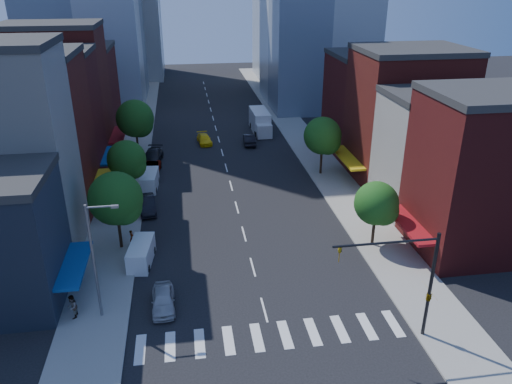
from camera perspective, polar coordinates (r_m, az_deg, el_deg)
ground at (r=38.67m, az=0.94°, el=-13.31°), size 220.00×220.00×0.00m
sidewalk_left at (r=74.45m, az=-13.82°, el=5.00°), size 5.00×120.00×0.15m
sidewalk_right at (r=76.18m, az=5.30°, el=6.03°), size 5.00×120.00×0.15m
crosswalk at (r=36.36m, az=1.75°, el=-16.13°), size 19.00×3.00×0.01m
bldg_left_2 at (r=55.41m, az=-24.89°, el=5.57°), size 12.00×9.00×16.00m
bldg_left_3 at (r=63.42m, az=-22.92°, el=7.55°), size 12.00×8.00×15.00m
bldg_left_4 at (r=71.21m, az=-21.56°, el=10.24°), size 12.00×9.00×17.00m
bldg_left_5 at (r=80.71m, az=-20.02°, el=10.46°), size 12.00×10.00×13.00m
bldg_right_0 at (r=48.09m, az=25.13°, el=1.65°), size 12.00×9.00×14.00m
bldg_right_1 at (r=55.18m, az=20.35°, el=4.04°), size 12.00×8.00×12.00m
bldg_right_2 at (r=62.38m, az=16.75°, el=8.18°), size 12.00×10.00×15.00m
bldg_right_3 at (r=71.49m, az=13.37°, el=9.65°), size 12.00×10.00×13.00m
traffic_signal at (r=35.60m, az=18.51°, el=-10.20°), size 7.24×2.24×8.00m
streetlight at (r=36.79m, az=-17.86°, el=-6.86°), size 2.25×0.25×9.00m
tree_left_near at (r=45.64m, az=-15.55°, el=-0.94°), size 4.80×4.80×7.30m
tree_left_mid at (r=55.89m, az=-14.40°, el=3.45°), size 4.20×4.20×6.65m
tree_left_far at (r=68.98m, az=-13.52°, el=8.00°), size 5.00×5.00×7.75m
tree_right_near at (r=46.01m, az=13.78°, el=-1.47°), size 4.00×4.00×6.20m
tree_right_far at (r=61.58m, az=7.76°, el=6.22°), size 4.60×4.60×7.20m
parked_car_front at (r=39.08m, az=-10.56°, el=-12.00°), size 1.83×4.29×1.45m
parked_car_second at (r=54.04m, az=-12.35°, el=-1.38°), size 2.22×4.91×1.56m
parked_car_third at (r=64.25m, az=-11.87°, el=2.68°), size 2.48×4.77×1.28m
parked_car_rear at (r=67.80m, az=-11.75°, el=3.99°), size 3.04×5.91×1.64m
cargo_van_near at (r=44.68m, az=-13.02°, el=-6.92°), size 2.32×4.63×1.89m
cargo_van_far at (r=59.55m, az=-12.09°, el=1.26°), size 2.14×4.66×1.94m
taxi at (r=74.36m, az=-5.92°, el=6.02°), size 2.32×4.66×1.30m
traffic_car_oncoming at (r=73.59m, az=-0.78°, el=6.05°), size 1.90×4.74×1.53m
traffic_car_far at (r=85.97m, az=0.36°, el=8.63°), size 1.58×3.91×1.33m
box_truck at (r=79.32m, az=0.49°, el=7.99°), size 2.65×8.26×3.31m
pedestrian_near at (r=47.43m, az=-13.99°, el=-5.12°), size 0.43×0.60×1.56m
pedestrian_far at (r=39.48m, az=-20.27°, el=-12.21°), size 0.74×0.93×1.86m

